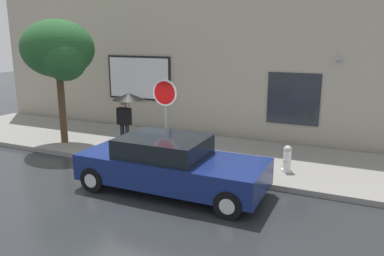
# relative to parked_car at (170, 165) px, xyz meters

# --- Properties ---
(ground_plane) EXTENTS (60.00, 60.00, 0.00)m
(ground_plane) POSITION_rel_parked_car_xyz_m (-1.31, 0.08, -0.69)
(ground_plane) COLOR #282B2D
(sidewalk) EXTENTS (20.00, 4.00, 0.15)m
(sidewalk) POSITION_rel_parked_car_xyz_m (-1.31, 3.08, -0.61)
(sidewalk) COLOR gray
(sidewalk) RESTS_ON ground
(building_facade) EXTENTS (20.00, 0.67, 7.00)m
(building_facade) POSITION_rel_parked_car_xyz_m (-1.33, 5.57, 2.80)
(building_facade) COLOR #B2A893
(building_facade) RESTS_ON ground
(parked_car) EXTENTS (4.69, 1.94, 1.39)m
(parked_car) POSITION_rel_parked_car_xyz_m (0.00, 0.00, 0.00)
(parked_car) COLOR navy
(parked_car) RESTS_ON ground
(fire_hydrant) EXTENTS (0.30, 0.44, 0.74)m
(fire_hydrant) POSITION_rel_parked_car_xyz_m (2.47, 2.26, -0.18)
(fire_hydrant) COLOR white
(fire_hydrant) RESTS_ON sidewalk
(pedestrian_with_umbrella) EXTENTS (1.06, 1.06, 1.86)m
(pedestrian_with_umbrella) POSITION_rel_parked_car_xyz_m (-2.81, 2.36, 0.97)
(pedestrian_with_umbrella) COLOR black
(pedestrian_with_umbrella) RESTS_ON sidewalk
(street_tree) EXTENTS (2.59, 2.21, 4.24)m
(street_tree) POSITION_rel_parked_car_xyz_m (-5.20, 1.99, 2.64)
(street_tree) COLOR #4C3823
(street_tree) RESTS_ON sidewalk
(stop_sign) EXTENTS (0.76, 0.10, 2.47)m
(stop_sign) POSITION_rel_parked_car_xyz_m (-0.95, 1.54, 1.21)
(stop_sign) COLOR gray
(stop_sign) RESTS_ON sidewalk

